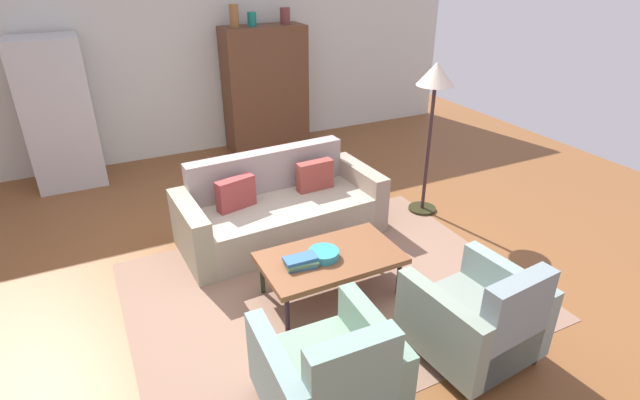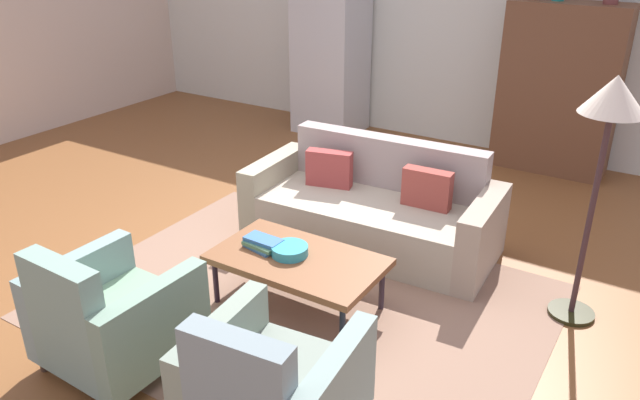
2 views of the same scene
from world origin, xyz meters
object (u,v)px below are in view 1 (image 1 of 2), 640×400
object	(u,v)px
floor_lamp	(435,89)
vase_tall	(234,16)
armchair_left	(331,379)
vase_small	(285,16)
armchair_right	(479,322)
cabinet	(265,89)
couch	(279,210)
vase_round	(252,19)
book_stack	(301,261)
fruit_bowl	(324,254)
refrigerator	(58,114)
coffee_table	(331,259)

from	to	relation	value
floor_lamp	vase_tall	bearing A→B (deg)	113.99
armchair_left	vase_small	xyz separation A→B (m)	(1.81, 4.92, 1.57)
armchair_right	cabinet	xyz separation A→B (m)	(0.25, 4.93, 0.56)
couch	vase_small	bearing A→B (deg)	-117.98
vase_round	vase_small	distance (m)	0.50
book_stack	armchair_right	bearing A→B (deg)	-52.30
couch	vase_tall	world-z (taller)	vase_tall
fruit_bowl	vase_round	size ratio (longest dim) A/B	1.40
armchair_right	floor_lamp	size ratio (longest dim) A/B	0.51
cabinet	refrigerator	xyz separation A→B (m)	(-2.79, -0.10, 0.03)
coffee_table	vase_round	bearing A→B (deg)	79.36
floor_lamp	armchair_right	bearing A→B (deg)	-117.74
refrigerator	floor_lamp	world-z (taller)	refrigerator
couch	vase_round	world-z (taller)	vase_round
book_stack	refrigerator	bearing A→B (deg)	114.20
vase_tall	floor_lamp	distance (m)	3.13
couch	vase_small	size ratio (longest dim) A/B	9.50
couch	armchair_right	world-z (taller)	armchair_right
book_stack	refrigerator	xyz separation A→B (m)	(-1.65, 3.67, 0.49)
coffee_table	refrigerator	xyz separation A→B (m)	(-1.93, 3.66, 0.56)
armchair_left	vase_small	world-z (taller)	vase_small
vase_round	couch	bearing A→B (deg)	-105.44
cabinet	floor_lamp	xyz separation A→B (m)	(0.86, -2.83, 0.54)
refrigerator	couch	bearing A→B (deg)	-51.99
fruit_bowl	vase_tall	world-z (taller)	vase_tall
cabinet	vase_small	world-z (taller)	vase_small
couch	book_stack	size ratio (longest dim) A/B	7.59
coffee_table	armchair_left	xyz separation A→B (m)	(-0.60, -1.17, -0.02)
fruit_bowl	refrigerator	bearing A→B (deg)	117.07
cabinet	book_stack	bearing A→B (deg)	-106.84
fruit_bowl	floor_lamp	world-z (taller)	floor_lamp
cabinet	floor_lamp	world-z (taller)	cabinet
couch	book_stack	bearing A→B (deg)	73.96
vase_small	cabinet	bearing A→B (deg)	179.23
book_stack	vase_tall	xyz separation A→B (m)	(0.74, 3.77, 1.51)
fruit_bowl	book_stack	distance (m)	0.22
fruit_bowl	floor_lamp	distance (m)	2.25
armchair_right	fruit_bowl	size ratio (longest dim) A/B	3.36
cabinet	vase_round	world-z (taller)	vase_round
armchair_left	vase_tall	world-z (taller)	vase_tall
vase_round	coffee_table	bearing A→B (deg)	-100.64
refrigerator	vase_round	bearing A→B (deg)	2.17
armchair_right	book_stack	size ratio (longest dim) A/B	3.12
armchair_right	fruit_bowl	bearing A→B (deg)	114.70
cabinet	floor_lamp	bearing A→B (deg)	-73.16
couch	coffee_table	bearing A→B (deg)	87.43
armchair_right	cabinet	distance (m)	4.97
armchair_left	fruit_bowl	size ratio (longest dim) A/B	3.36
book_stack	cabinet	bearing A→B (deg)	73.16
coffee_table	floor_lamp	distance (m)	2.23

